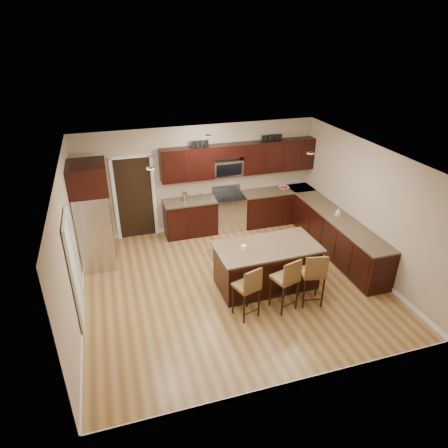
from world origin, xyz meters
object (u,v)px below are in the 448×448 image
object	(u,v)px
range	(229,212)
refrigerator	(93,215)
stool_mid	(287,279)
island	(266,267)
stool_right	(314,273)
stool_left	(249,287)

from	to	relation	value
range	refrigerator	xyz separation A→B (m)	(-3.30, -0.80, 0.74)
stool_mid	refrigerator	bearing A→B (deg)	124.89
island	stool_right	size ratio (longest dim) A/B	1.84
range	stool_mid	world-z (taller)	range
island	stool_mid	xyz separation A→B (m)	(0.05, -0.84, 0.26)
stool_mid	stool_right	xyz separation A→B (m)	(0.53, -0.00, 0.02)
stool_right	stool_left	bearing A→B (deg)	-169.08
range	refrigerator	size ratio (longest dim) A/B	0.47
island	stool_mid	size ratio (longest dim) A/B	1.89
island	stool_mid	distance (m)	0.88
range	stool_right	world-z (taller)	stool_right
island	refrigerator	size ratio (longest dim) A/B	0.89
stool_mid	stool_right	size ratio (longest dim) A/B	0.98
stool_left	stool_mid	distance (m)	0.75
island	refrigerator	bearing A→B (deg)	148.91
range	island	world-z (taller)	range
stool_left	refrigerator	xyz separation A→B (m)	(-2.56, 2.69, 0.55)
refrigerator	island	bearing A→B (deg)	-29.66
island	stool_left	xyz separation A→B (m)	(-0.70, -0.84, 0.23)
stool_right	refrigerator	world-z (taller)	refrigerator
stool_mid	refrigerator	xyz separation A→B (m)	(-3.31, 2.70, 0.52)
island	stool_mid	bearing A→B (deg)	-87.85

